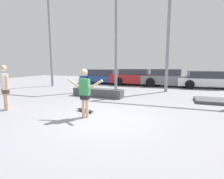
% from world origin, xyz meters
% --- Properties ---
extents(ground_plane, '(36.00, 36.00, 0.00)m').
position_xyz_m(ground_plane, '(0.00, 0.00, 0.00)').
color(ground_plane, gray).
extents(skateboarder, '(1.34, 0.21, 1.63)m').
position_xyz_m(skateboarder, '(-0.57, -0.05, 0.93)').
color(skateboarder, '#DBAD89').
rests_on(skateboarder, ground_plane).
extents(skateboard, '(0.78, 0.48, 0.08)m').
position_xyz_m(skateboard, '(-0.91, 0.56, 0.06)').
color(skateboard, black).
rests_on(skateboard, ground_plane).
extents(grind_box, '(2.94, 0.84, 0.45)m').
position_xyz_m(grind_box, '(-1.76, 3.60, 0.22)').
color(grind_box, '#47474C').
rests_on(grind_box, ground_plane).
extents(canopy_support_left, '(5.74, 0.20, 6.90)m').
position_xyz_m(canopy_support_left, '(-4.50, 6.69, 4.14)').
color(canopy_support_left, gray).
rests_on(canopy_support_left, ground_plane).
extents(canopy_support_right, '(5.74, 0.20, 6.90)m').
position_xyz_m(canopy_support_right, '(4.50, 6.69, 4.14)').
color(canopy_support_right, gray).
rests_on(canopy_support_right, ground_plane).
extents(parked_car_blue, '(4.45, 2.02, 1.31)m').
position_xyz_m(parked_car_blue, '(-3.93, 9.95, 0.63)').
color(parked_car_blue, '#284793').
rests_on(parked_car_blue, ground_plane).
extents(parked_car_red, '(4.32, 2.07, 1.38)m').
position_xyz_m(parked_car_red, '(-0.91, 9.77, 0.68)').
color(parked_car_red, red).
rests_on(parked_car_red, ground_plane).
extents(parked_car_grey, '(4.26, 2.12, 1.40)m').
position_xyz_m(parked_car_grey, '(1.61, 9.72, 0.68)').
color(parked_car_grey, slate).
rests_on(parked_car_grey, ground_plane).
extents(parked_car_white, '(4.39, 2.07, 1.28)m').
position_xyz_m(parked_car_white, '(4.52, 9.61, 0.62)').
color(parked_car_white, white).
rests_on(parked_car_white, ground_plane).
extents(bystander, '(0.75, 0.44, 1.76)m').
position_xyz_m(bystander, '(-3.96, -0.23, 0.96)').
color(bystander, '#DBAD89').
rests_on(bystander, ground_plane).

